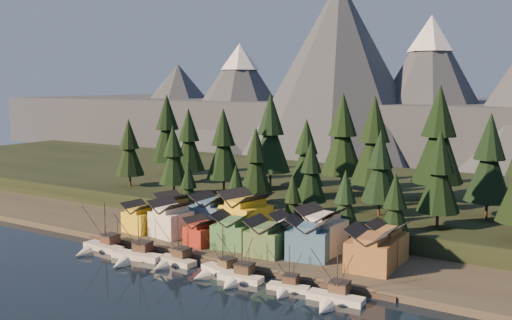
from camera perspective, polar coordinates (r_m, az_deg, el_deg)
The scene contains 45 objects.
ground at distance 115.96m, azimuth -8.24°, elevation -12.36°, with size 500.00×500.00×0.00m, color black.
shore_strip at distance 147.05m, azimuth 1.93°, elevation -7.64°, with size 400.00×50.00×1.50m, color #3A342A.
hillside at distance 190.38m, azimuth 9.48°, elevation -3.50°, with size 420.00×100.00×6.00m, color black.
dock at distance 128.12m, azimuth -3.42°, elevation -10.10°, with size 80.00×4.00×1.00m, color #42392F.
mountain_ridge at distance 306.14m, azimuth 17.75°, elevation 4.79°, with size 560.00×190.00×90.00m.
boat_0 at distance 141.53m, azimuth -15.44°, elevation -7.84°, with size 11.70×12.58×12.83m.
boat_1 at distance 132.56m, azimuth -12.17°, elevation -8.83°, with size 12.66×13.52×12.85m.
boat_2 at distance 127.91m, azimuth -8.32°, elevation -9.34°, with size 9.96×10.70×11.93m.
boat_3 at distance 120.92m, azimuth -3.99°, elevation -10.43°, with size 10.55×11.00×11.11m.
boat_4 at distance 116.11m, azimuth -1.82°, elevation -11.04°, with size 9.67×10.42×11.82m.
boat_5 at distance 111.51m, azimuth 3.08°, elevation -12.10°, with size 8.64×9.17×9.80m.
boat_6 at distance 106.62m, azimuth 7.74°, elevation -12.92°, with size 10.96×11.86×11.92m.
house_front_0 at distance 150.57m, azimuth -11.46°, elevation -5.55°, with size 8.35×7.97×7.65m.
house_front_1 at distance 144.87m, azimuth -8.50°, elevation -5.70°, with size 9.91×9.61×9.06m.
house_front_2 at distance 136.74m, azimuth -5.48°, elevation -7.05°, with size 7.88×7.92×6.49m.
house_front_3 at distance 133.91m, azimuth -2.44°, elevation -6.94°, with size 9.43×9.13×8.20m.
house_front_4 at distance 128.52m, azimuth 1.10°, elevation -7.58°, with size 8.32×8.92×8.10m.
house_front_5 at distance 125.87m, azimuth 5.34°, elevation -7.65°, with size 10.26×9.64×9.29m.
house_front_6 at distance 119.80m, azimuth 11.39°, elevation -8.64°, with size 9.45×8.99×8.99m.
house_back_0 at distance 155.56m, azimuth -8.27°, elevation -4.83°, with size 9.62×9.38×8.76m.
house_back_1 at distance 148.04m, azimuth -4.41°, elevation -5.18°, with size 8.86×8.97×9.86m.
house_back_2 at distance 142.74m, azimuth -1.06°, elevation -5.33°, with size 12.79×12.16×11.35m.
house_back_3 at distance 132.92m, azimuth 3.46°, elevation -7.03°, with size 8.38×7.51×8.33m.
house_back_4 at distance 131.14m, azimuth 6.58°, elevation -6.80°, with size 10.36×10.02×10.28m.
house_back_5 at distance 127.30m, azimuth 12.98°, elevation -7.87°, with size 7.59×7.68×8.38m.
tree_hill_0 at distance 190.47m, azimuth -12.56°, elevation 1.04°, with size 9.56×9.56×22.27m.
tree_hill_1 at distance 194.27m, azimuth -6.73°, elevation 1.81°, with size 10.91×10.91×25.43m.
tree_hill_2 at distance 172.87m, azimuth -8.26°, elevation 0.31°, with size 9.14×9.14×21.28m.
tree_hill_3 at distance 175.91m, azimuth -3.26°, elevation 1.37°, with size 11.23×11.23×26.15m.
tree_hill_4 at distance 183.91m, azimuth 1.47°, elevation 2.44°, with size 13.18×13.18×30.70m.
tree_hill_5 at distance 158.07m, azimuth -0.00°, elevation -0.24°, with size 9.28×9.28×21.61m.
tree_hill_6 at distance 167.03m, azimuth 5.05°, elevation 0.52°, with size 10.08×10.08×23.48m.
tree_hill_7 at distance 147.87m, azimuth 5.52°, elevation -1.34°, with size 8.25×8.25×19.22m.
tree_hill_8 at distance 165.87m, azimuth 11.72°, elevation 1.63°, with size 13.00×13.00×30.28m.
tree_hill_9 at distance 147.86m, azimuth 12.30°, elevation -0.87°, with size 9.47×9.47×22.05m.
tree_hill_10 at distance 168.65m, azimuth 17.79°, elevation 2.09°, with size 14.32×14.32×33.35m.
tree_hill_11 at distance 138.50m, azimuth 17.85°, elevation -1.39°, with size 9.92×9.92×23.12m.
tree_hill_12 at distance 152.17m, azimuth 22.28°, elevation -0.09°, with size 11.40×11.40×26.56m.
tree_hill_15 at distance 180.23m, azimuth 8.65°, elevation 2.27°, with size 13.23×13.23×30.83m.
tree_hill_16 at distance 213.17m, azimuth -8.86°, elevation 2.92°, with size 12.75×12.75×29.70m.
tree_shore_0 at distance 160.34m, azimuth -6.77°, elevation -2.86°, with size 7.00×7.00×16.31m.
tree_shore_1 at distance 150.95m, azimuth -2.01°, elevation -3.34°, with size 7.27×7.27×16.93m.
tree_shore_2 at distance 142.50m, azimuth 3.69°, elevation -4.31°, with size 6.69×6.69×15.58m.
tree_shore_3 at distance 136.32m, azimuth 8.90°, elevation -4.35°, with size 7.77×7.77×18.09m.
tree_shore_4 at distance 132.20m, azimuth 13.71°, elevation -4.79°, with size 7.89×7.89×18.39m.
Camera 1 is at (70.71, -82.94, 39.60)m, focal length 40.00 mm.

